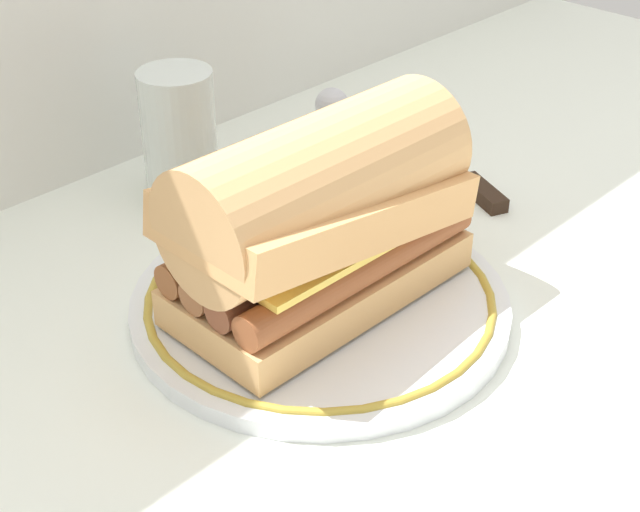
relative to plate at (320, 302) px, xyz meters
The scene contains 6 objects.
ground_plane 0.05m from the plate, 125.36° to the right, with size 1.50×1.50×0.00m, color white.
plate is the anchor object (origin of this frame).
sausage_sandwich 0.07m from the plate, 153.43° to the right, with size 0.20×0.11×0.13m.
drinking_glass 0.20m from the plate, 78.56° to the left, with size 0.06×0.06×0.11m.
salt_shaker 0.22m from the plate, 41.32° to the left, with size 0.03×0.03×0.07m.
butter_knife 0.22m from the plate, 10.65° to the left, with size 0.07×0.14×0.01m.
Camera 1 is at (-0.35, -0.32, 0.38)m, focal length 52.33 mm.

